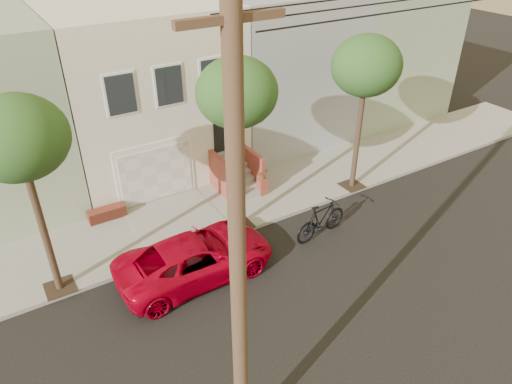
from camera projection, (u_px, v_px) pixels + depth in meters
ground at (275, 301)px, 14.54m from camera, size 90.00×90.00×0.00m
sidewalk at (199, 215)px, 18.39m from camera, size 40.00×3.70×0.15m
house_row at (136, 84)px, 20.76m from camera, size 33.10×11.70×7.00m
tree_left at (17, 139)px, 12.17m from camera, size 2.70×2.57×6.30m
tree_mid at (237, 94)px, 15.06m from camera, size 2.70×2.57×6.30m
tree_right at (366, 67)px, 17.51m from camera, size 2.70×2.57×6.30m
pickup_truck at (196, 257)px, 15.22m from camera, size 5.20×2.47×1.43m
motorcycle at (321, 220)px, 17.03m from camera, size 2.41×0.95×1.41m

